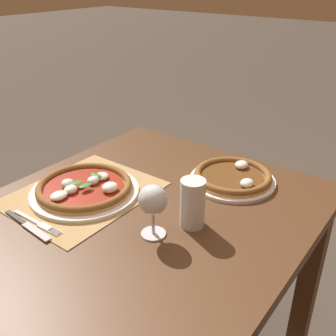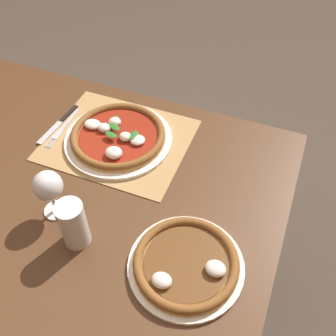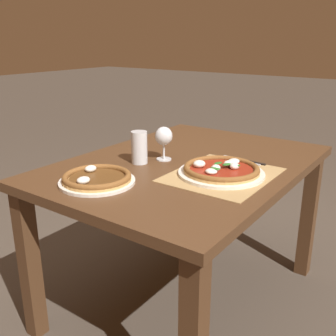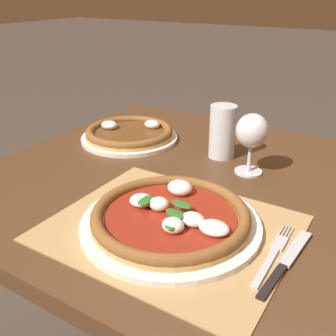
# 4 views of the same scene
# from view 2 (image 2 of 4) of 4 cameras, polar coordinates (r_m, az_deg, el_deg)

# --- Properties ---
(ground_plane) EXTENTS (24.00, 24.00, 0.00)m
(ground_plane) POSITION_cam_2_polar(r_m,az_deg,el_deg) (1.84, -10.22, -16.79)
(ground_plane) COLOR #473D33
(dining_table) EXTENTS (1.31, 0.95, 0.74)m
(dining_table) POSITION_cam_2_polar(r_m,az_deg,el_deg) (1.30, -13.96, -4.68)
(dining_table) COLOR #4C301C
(dining_table) RESTS_ON ground
(paper_placemat) EXTENTS (0.46, 0.38, 0.00)m
(paper_placemat) POSITION_cam_2_polar(r_m,az_deg,el_deg) (1.31, -7.22, 4.09)
(paper_placemat) COLOR #A88451
(paper_placemat) RESTS_ON dining_table
(pizza_near) EXTENTS (0.35, 0.35, 0.05)m
(pizza_near) POSITION_cam_2_polar(r_m,az_deg,el_deg) (1.30, -7.29, 4.59)
(pizza_near) COLOR silver
(pizza_near) RESTS_ON paper_placemat
(pizza_far) EXTENTS (0.30, 0.30, 0.05)m
(pizza_far) POSITION_cam_2_polar(r_m,az_deg,el_deg) (1.01, 2.66, -13.73)
(pizza_far) COLOR silver
(pizza_far) RESTS_ON dining_table
(wine_glass) EXTENTS (0.08, 0.08, 0.16)m
(wine_glass) POSITION_cam_2_polar(r_m,az_deg,el_deg) (1.08, -16.98, -2.70)
(wine_glass) COLOR silver
(wine_glass) RESTS_ON dining_table
(pint_glass) EXTENTS (0.07, 0.07, 0.15)m
(pint_glass) POSITION_cam_2_polar(r_m,az_deg,el_deg) (1.03, -13.57, -8.02)
(pint_glass) COLOR silver
(pint_glass) RESTS_ON dining_table
(fork) EXTENTS (0.02, 0.20, 0.00)m
(fork) POSITION_cam_2_polar(r_m,az_deg,el_deg) (1.39, -14.98, 5.63)
(fork) COLOR #B7B7BC
(fork) RESTS_ON paper_placemat
(knife) EXTENTS (0.03, 0.22, 0.01)m
(knife) POSITION_cam_2_polar(r_m,az_deg,el_deg) (1.41, -15.62, 6.15)
(knife) COLOR black
(knife) RESTS_ON paper_placemat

